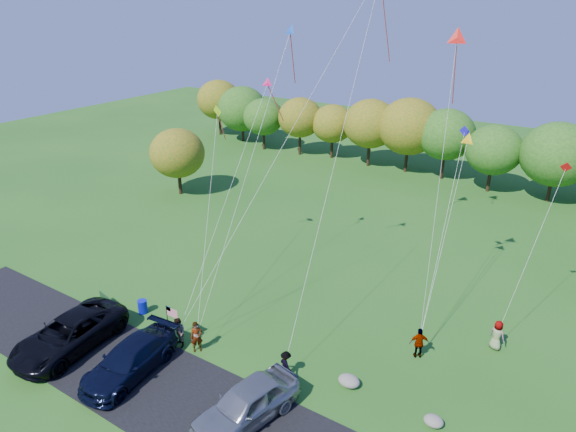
# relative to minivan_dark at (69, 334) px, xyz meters

# --- Properties ---
(ground) EXTENTS (140.00, 140.00, 0.00)m
(ground) POSITION_rel_minivan_dark_xyz_m (9.12, 4.43, -1.03)
(ground) COLOR #215919
(ground) RESTS_ON ground
(asphalt_lane) EXTENTS (44.00, 6.00, 0.06)m
(asphalt_lane) POSITION_rel_minivan_dark_xyz_m (9.12, 0.43, -1.00)
(asphalt_lane) COLOR black
(asphalt_lane) RESTS_ON ground
(treeline) EXTENTS (76.06, 27.53, 8.24)m
(treeline) POSITION_rel_minivan_dark_xyz_m (9.41, 40.50, 3.53)
(treeline) COLOR #342112
(treeline) RESTS_ON ground
(minivan_dark) EXTENTS (3.79, 7.23, 1.94)m
(minivan_dark) POSITION_rel_minivan_dark_xyz_m (0.00, 0.00, 0.00)
(minivan_dark) COLOR black
(minivan_dark) RESTS_ON asphalt_lane
(minivan_navy) EXTENTS (3.02, 6.29, 1.77)m
(minivan_navy) POSITION_rel_minivan_dark_xyz_m (4.70, 0.39, -0.09)
(minivan_navy) COLOR black
(minivan_navy) RESTS_ON asphalt_lane
(minivan_silver) EXTENTS (3.43, 6.15, 1.98)m
(minivan_silver) POSITION_rel_minivan_dark_xyz_m (12.07, 1.18, 0.02)
(minivan_silver) COLOR gray
(minivan_silver) RESTS_ON asphalt_lane
(flyer_a) EXTENTS (0.82, 0.84, 1.95)m
(flyer_a) POSITION_rel_minivan_dark_xyz_m (6.37, 3.89, -0.06)
(flyer_a) COLOR #4C4C59
(flyer_a) RESTS_ON ground
(flyer_b) EXTENTS (1.13, 1.01, 1.90)m
(flyer_b) POSITION_rel_minivan_dark_xyz_m (5.20, 3.63, -0.08)
(flyer_b) COLOR #4C4C59
(flyer_b) RESTS_ON ground
(flyer_c) EXTENTS (1.16, 0.95, 1.57)m
(flyer_c) POSITION_rel_minivan_dark_xyz_m (11.89, 4.91, -0.25)
(flyer_c) COLOR #4C4C59
(flyer_c) RESTS_ON ground
(flyer_d) EXTENTS (1.20, 0.98, 1.92)m
(flyer_d) POSITION_rel_minivan_dark_xyz_m (17.37, 10.40, -0.07)
(flyer_d) COLOR #4C4C59
(flyer_d) RESTS_ON ground
(flyer_e) EXTENTS (1.06, 0.86, 1.87)m
(flyer_e) POSITION_rel_minivan_dark_xyz_m (20.90, 13.63, -0.09)
(flyer_e) COLOR #4C4C59
(flyer_e) RESTS_ON ground
(park_bench) EXTENTS (1.70, 0.60, 0.94)m
(park_bench) POSITION_rel_minivan_dark_xyz_m (-1.75, 4.05, -0.53)
(park_bench) COLOR #153A1B
(park_bench) RESTS_ON ground
(trash_barrel) EXTENTS (0.60, 0.60, 0.91)m
(trash_barrel) POSITION_rel_minivan_dark_xyz_m (0.68, 4.90, -0.58)
(trash_barrel) COLOR #0B15B1
(trash_barrel) RESTS_ON ground
(flag_assembly) EXTENTS (0.91, 0.59, 2.45)m
(flag_assembly) POSITION_rel_minivan_dark_xyz_m (4.52, 3.73, 0.81)
(flag_assembly) COLOR black
(flag_assembly) RESTS_ON ground
(boulder_near) EXTENTS (1.20, 0.94, 0.60)m
(boulder_near) POSITION_rel_minivan_dark_xyz_m (15.12, 6.11, -0.73)
(boulder_near) COLOR gray
(boulder_near) RESTS_ON ground
(boulder_far) EXTENTS (0.97, 0.81, 0.50)m
(boulder_far) POSITION_rel_minivan_dark_xyz_m (19.79, 5.87, -0.78)
(boulder_far) COLOR slate
(boulder_far) RESTS_ON ground
(kites_aloft) EXTENTS (22.64, 7.51, 14.03)m
(kites_aloft) POSITION_rel_minivan_dark_xyz_m (11.48, 16.77, 16.72)
(kites_aloft) COLOR red
(kites_aloft) RESTS_ON ground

